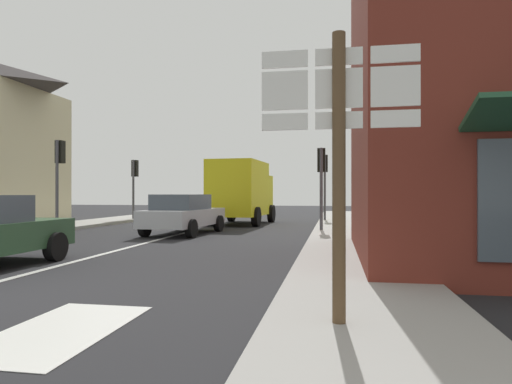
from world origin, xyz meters
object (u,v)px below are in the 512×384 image
at_px(sedan_far, 183,214).
at_px(traffic_light_far_right, 325,172).
at_px(traffic_light_near_right, 321,170).
at_px(delivery_truck, 242,191).
at_px(traffic_light_near_left, 59,164).
at_px(route_sign_post, 339,146).
at_px(traffic_light_far_left, 135,176).

distance_m(sedan_far, traffic_light_far_right, 9.52).
bearing_deg(traffic_light_near_right, sedan_far, -165.77).
height_order(delivery_truck, traffic_light_near_left, traffic_light_near_left).
height_order(sedan_far, traffic_light_near_left, traffic_light_near_left).
bearing_deg(sedan_far, traffic_light_near_left, 176.99).
bearing_deg(route_sign_post, traffic_light_near_right, 92.43).
bearing_deg(route_sign_post, sedan_far, 116.71).
xyz_separation_m(traffic_light_near_left, traffic_light_near_right, (10.28, 1.00, -0.29)).
bearing_deg(route_sign_post, traffic_light_far_right, 91.58).
relative_size(delivery_truck, route_sign_post, 1.60).
relative_size(route_sign_post, traffic_light_near_right, 0.99).
relative_size(sedan_far, traffic_light_far_right, 1.23).
bearing_deg(traffic_light_near_left, traffic_light_far_right, 36.46).
bearing_deg(traffic_light_near_left, sedan_far, -3.01).
bearing_deg(traffic_light_near_left, traffic_light_near_right, 5.55).
relative_size(traffic_light_near_left, traffic_light_near_right, 1.12).
relative_size(sedan_far, delivery_truck, 0.85).
bearing_deg(traffic_light_far_right, traffic_light_near_right, -90.00).
xyz_separation_m(sedan_far, traffic_light_far_left, (-5.25, 7.07, 1.71)).
bearing_deg(sedan_far, delivery_truck, 79.80).
bearing_deg(traffic_light_far_right, route_sign_post, -88.42).
xyz_separation_m(traffic_light_far_left, traffic_light_far_right, (10.28, 0.80, 0.15)).
distance_m(route_sign_post, traffic_light_far_left, 21.09).
relative_size(traffic_light_far_right, traffic_light_near_right, 1.10).
distance_m(delivery_truck, traffic_light_far_right, 4.67).
bearing_deg(traffic_light_far_right, traffic_light_far_left, -175.54).
distance_m(delivery_truck, traffic_light_near_right, 6.00).
relative_size(delivery_truck, traffic_light_far_right, 1.45).
xyz_separation_m(sedan_far, traffic_light_near_left, (-5.25, 0.28, 1.91)).
relative_size(route_sign_post, traffic_light_far_right, 0.90).
relative_size(delivery_truck, traffic_light_near_right, 1.59).
bearing_deg(route_sign_post, traffic_light_near_left, 133.69).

